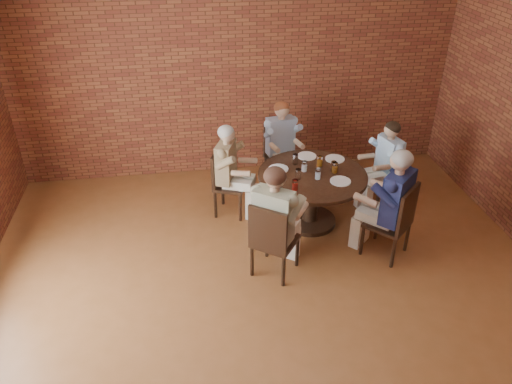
{
  "coord_description": "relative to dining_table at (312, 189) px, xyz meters",
  "views": [
    {
      "loc": [
        -0.8,
        -3.58,
        3.86
      ],
      "look_at": [
        -0.09,
        1.0,
        1.04
      ],
      "focal_mm": 35.0,
      "sensor_mm": 36.0,
      "label": 1
    }
  ],
  "objects": [
    {
      "name": "floor",
      "position": [
        -0.76,
        -1.81,
        -0.53
      ],
      "size": [
        7.0,
        7.0,
        0.0
      ],
      "primitive_type": "plane",
      "color": "brown",
      "rests_on": "ground"
    },
    {
      "name": "wall_back",
      "position": [
        -0.76,
        1.69,
        1.17
      ],
      "size": [
        7.0,
        0.0,
        7.0
      ],
      "primitive_type": "plane",
      "rotation": [
        1.57,
        0.0,
        0.0
      ],
      "color": "brown",
      "rests_on": "ground"
    },
    {
      "name": "dining_table",
      "position": [
        0.0,
        0.0,
        0.0
      ],
      "size": [
        1.4,
        1.4,
        0.75
      ],
      "color": "black",
      "rests_on": "floor"
    },
    {
      "name": "chair_a",
      "position": [
        1.16,
        0.29,
        -0.04
      ],
      "size": [
        0.48,
        0.48,
        0.9
      ],
      "rotation": [
        0.0,
        0.0,
        -1.33
      ],
      "color": "black",
      "rests_on": "floor"
    },
    {
      "name": "diner_a",
      "position": [
        1.08,
        0.27,
        0.11
      ],
      "size": [
        0.7,
        0.62,
        1.27
      ],
      "primitive_type": null,
      "rotation": [
        0.0,
        0.0,
        -1.33
      ],
      "color": "#488BBC",
      "rests_on": "floor"
    },
    {
      "name": "chair_b",
      "position": [
        -0.21,
        1.13,
        -0.02
      ],
      "size": [
        0.49,
        0.49,
        0.93
      ],
      "rotation": [
        0.0,
        0.0,
        0.18
      ],
      "color": "black",
      "rests_on": "floor"
    },
    {
      "name": "diner_b",
      "position": [
        -0.19,
        1.05,
        0.13
      ],
      "size": [
        0.62,
        0.72,
        1.31
      ],
      "primitive_type": null,
      "rotation": [
        0.0,
        0.0,
        0.18
      ],
      "color": "#8999AE",
      "rests_on": "floor"
    },
    {
      "name": "chair_c",
      "position": [
        -1.09,
        0.44,
        -0.03
      ],
      "size": [
        0.53,
        0.53,
        0.92
      ],
      "rotation": [
        0.0,
        0.0,
        1.19
      ],
      "color": "black",
      "rests_on": "floor"
    },
    {
      "name": "diner_c",
      "position": [
        -1.01,
        0.41,
        0.12
      ],
      "size": [
        0.77,
        0.7,
        1.3
      ],
      "primitive_type": null,
      "rotation": [
        0.0,
        0.0,
        1.19
      ],
      "color": "brown",
      "rests_on": "floor"
    },
    {
      "name": "chair_d",
      "position": [
        -0.71,
        -0.98,
        -0.01
      ],
      "size": [
        0.64,
        0.64,
        0.97
      ],
      "rotation": [
        0.0,
        0.0,
        2.52
      ],
      "color": "black",
      "rests_on": "floor"
    },
    {
      "name": "diner_d",
      "position": [
        -0.65,
        -0.91,
        0.17
      ],
      "size": [
        0.86,
        0.89,
        1.4
      ],
      "primitive_type": null,
      "rotation": [
        0.0,
        0.0,
        2.52
      ],
      "color": "tan",
      "rests_on": "floor"
    },
    {
      "name": "chair_e",
      "position": [
        0.81,
        -0.84,
        -0.0
      ],
      "size": [
        0.66,
        0.66,
        0.98
      ],
      "rotation": [
        0.0,
        0.0,
        3.91
      ],
      "color": "black",
      "rests_on": "floor"
    },
    {
      "name": "diner_e",
      "position": [
        0.74,
        -0.77,
        0.18
      ],
      "size": [
        0.91,
        0.91,
        1.41
      ],
      "primitive_type": null,
      "rotation": [
        0.0,
        0.0,
        3.91
      ],
      "color": "#1B214D",
      "rests_on": "floor"
    },
    {
      "name": "plate_a",
      "position": [
        0.39,
        0.34,
        0.23
      ],
      "size": [
        0.26,
        0.26,
        0.01
      ],
      "primitive_type": "cylinder",
      "color": "white",
      "rests_on": "dining_table"
    },
    {
      "name": "plate_b",
      "position": [
        0.04,
        0.48,
        0.23
      ],
      "size": [
        0.26,
        0.26,
        0.01
      ],
      "primitive_type": "cylinder",
      "color": "white",
      "rests_on": "dining_table"
    },
    {
      "name": "plate_c",
      "position": [
        -0.41,
        0.18,
        0.23
      ],
      "size": [
        0.26,
        0.26,
        0.01
      ],
      "primitive_type": "cylinder",
      "color": "white",
      "rests_on": "dining_table"
    },
    {
      "name": "plate_d",
      "position": [
        0.29,
        -0.25,
        0.23
      ],
      "size": [
        0.26,
        0.26,
        0.01
      ],
      "primitive_type": "cylinder",
      "color": "white",
      "rests_on": "dining_table"
    },
    {
      "name": "glass_a",
      "position": [
        0.28,
        0.03,
        0.29
      ],
      "size": [
        0.07,
        0.07,
        0.14
      ],
      "primitive_type": "cylinder",
      "color": "white",
      "rests_on": "dining_table"
    },
    {
      "name": "glass_b",
      "position": [
        0.14,
        0.2,
        0.29
      ],
      "size": [
        0.07,
        0.07,
        0.14
      ],
      "primitive_type": "cylinder",
      "color": "white",
      "rests_on": "dining_table"
    },
    {
      "name": "glass_c",
      "position": [
        -0.16,
        0.3,
        0.29
      ],
      "size": [
        0.07,
        0.07,
        0.14
      ],
      "primitive_type": "cylinder",
      "color": "white",
      "rests_on": "dining_table"
    },
    {
      "name": "glass_d",
      "position": [
        -0.09,
        0.09,
        0.29
      ],
      "size": [
        0.07,
        0.07,
        0.14
      ],
      "primitive_type": "cylinder",
      "color": "white",
      "rests_on": "dining_table"
    },
    {
      "name": "glass_e",
      "position": [
        -0.22,
        -0.11,
        0.29
      ],
      "size": [
        0.07,
        0.07,
        0.14
      ],
      "primitive_type": "cylinder",
      "color": "white",
      "rests_on": "dining_table"
    },
    {
      "name": "glass_f",
      "position": [
        -0.31,
        -0.36,
        0.29
      ],
      "size": [
        0.07,
        0.07,
        0.14
      ],
      "primitive_type": "cylinder",
      "color": "white",
      "rests_on": "dining_table"
    },
    {
      "name": "glass_g",
      "position": [
        0.03,
        -0.14,
        0.29
      ],
      "size": [
        0.07,
        0.07,
        0.14
      ],
      "primitive_type": "cylinder",
      "color": "white",
      "rests_on": "dining_table"
    },
    {
      "name": "glass_h",
      "position": [
        0.29,
        -0.01,
        0.29
      ],
      "size": [
        0.07,
        0.07,
        0.14
      ],
      "primitive_type": "cylinder",
      "color": "white",
      "rests_on": "dining_table"
    },
    {
      "name": "smartphone",
      "position": [
        0.35,
        -0.21,
        0.23
      ],
      "size": [
        0.12,
        0.16,
        0.01
      ],
      "primitive_type": "cube",
      "rotation": [
        0.0,
        0.0,
        -0.36
      ],
      "color": "black",
      "rests_on": "dining_table"
    }
  ]
}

